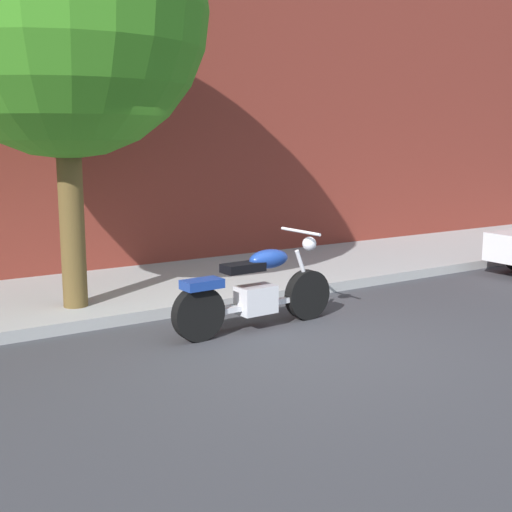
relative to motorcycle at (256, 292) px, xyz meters
The scene contains 4 objects.
ground_plane 0.78m from the motorcycle, 87.89° to the right, with size 60.00×60.00×0.00m, color #38383D.
sidewalk 2.36m from the motorcycle, 89.42° to the left, with size 22.03×2.75×0.14m, color #9E9E9E.
motorcycle is the anchor object (origin of this frame).
street_tree 3.88m from the motorcycle, 133.80° to the left, with size 3.36×3.36×5.28m.
Camera 1 is at (-4.08, -5.63, 2.18)m, focal length 47.12 mm.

